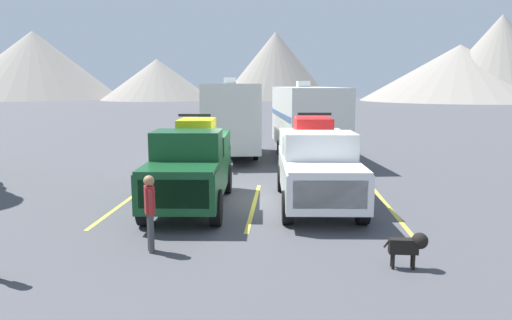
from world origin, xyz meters
The scene contains 11 objects.
ground_plane centered at (0.00, 0.00, 0.00)m, with size 240.00×240.00×0.00m, color #47474C.
pickup_truck_a centered at (-1.82, -1.01, 1.24)m, with size 2.31×5.45×2.66m.
pickup_truck_b centered at (1.85, -0.54, 1.23)m, with size 2.42×5.67×2.68m.
lot_stripe_a centered at (-3.95, -0.90, 0.00)m, with size 0.12×5.50×0.01m, color gold.
lot_stripe_b centered at (0.00, -0.90, 0.00)m, with size 0.12×5.50×0.01m, color gold.
lot_stripe_c centered at (3.95, -0.90, 0.00)m, with size 0.12×5.50×0.01m, color gold.
camper_trailer_a centered at (-1.77, 8.25, 2.04)m, with size 3.37×7.67×3.87m.
camper_trailer_b centered at (1.92, 8.41, 1.96)m, with size 3.54×9.26×3.71m.
person_b centered at (-1.94, -4.97, 0.96)m, with size 0.28×0.34×1.67m.
dog centered at (3.37, -5.59, 0.49)m, with size 0.85×0.32×0.73m.
mountain_ridge centered at (-3.85, 93.60, 7.32)m, with size 138.65×47.39×17.67m.
Camera 1 is at (0.93, -14.56, 3.56)m, focal length 33.27 mm.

